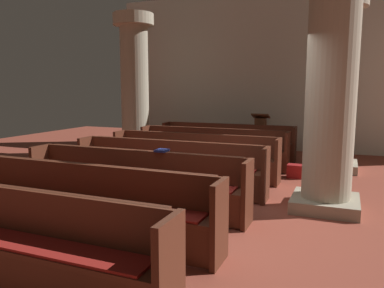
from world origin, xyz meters
The scene contains 14 objects.
ground_plane centered at (0.00, 0.00, 0.00)m, with size 19.20×19.20×0.00m, color brown.
back_wall centered at (0.00, 6.08, 2.25)m, with size 10.00×0.16×4.50m, color silver.
pew_row_0 centered at (-1.02, 4.21, 0.46)m, with size 3.44×0.47×0.86m.
pew_row_1 centered at (-1.02, 3.07, 0.46)m, with size 3.44×0.46×0.86m.
pew_row_2 centered at (-1.02, 1.93, 0.46)m, with size 3.44×0.46×0.86m.
pew_row_3 centered at (-1.02, 0.79, 0.46)m, with size 3.44×0.46×0.86m.
pew_row_4 centered at (-1.02, -0.35, 0.46)m, with size 3.44×0.46×0.86m.
pew_row_5 centered at (-1.02, -1.50, 0.46)m, with size 3.44×0.47×0.86m.
pillar_aisle_side centered at (1.56, 3.74, 1.93)m, with size 1.07×1.07×3.71m.
pillar_far_side centered at (-3.55, 3.98, 1.93)m, with size 1.07×1.07×3.71m.
pillar_aisle_rear centered at (1.56, 0.76, 1.93)m, with size 1.01×1.01×3.71m.
lectern centered at (-0.42, 5.47, 0.45)m, with size 0.48×0.45×1.08m.
hymn_book centered at (-0.65, -0.16, 0.88)m, with size 0.16×0.19×0.03m, color navy.
kneeler_box_red centered at (0.91, 2.63, 0.13)m, with size 0.32×0.25×0.26m, color maroon.
Camera 1 is at (1.78, -4.94, 1.75)m, focal length 35.27 mm.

